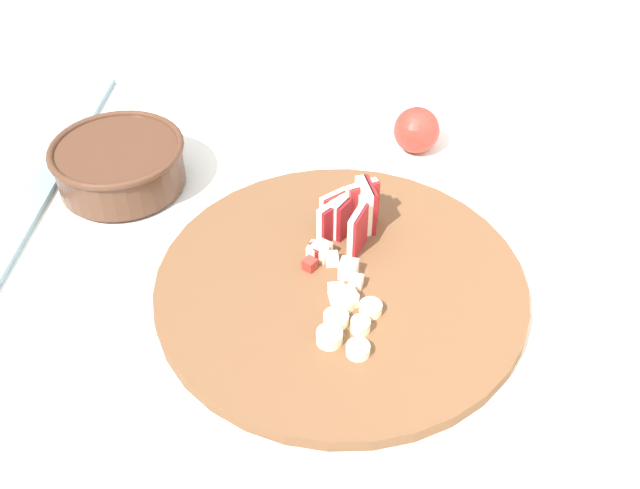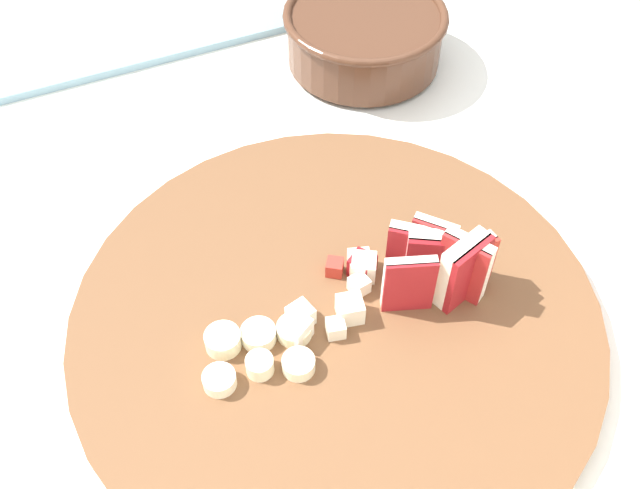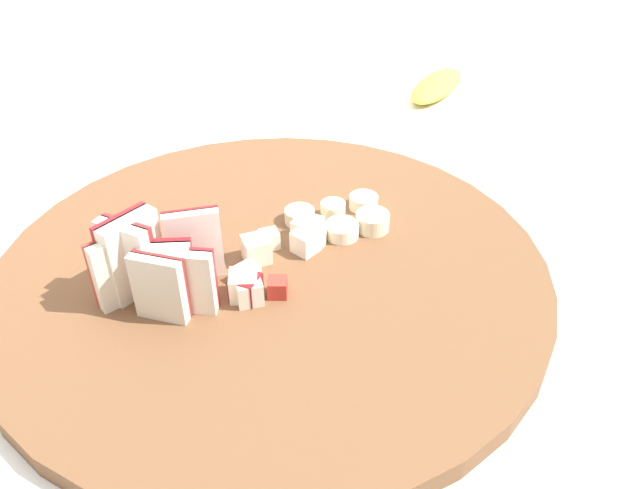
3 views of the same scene
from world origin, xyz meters
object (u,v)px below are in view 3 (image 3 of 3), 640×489
(cutting_board, at_px, (272,270))
(banana_slice_rows, at_px, (339,220))
(apple_dice_pile, at_px, (268,262))
(banana_peel, at_px, (437,85))
(apple_wedge_fan, at_px, (152,265))

(cutting_board, relative_size, banana_slice_rows, 4.54)
(banana_slice_rows, bearing_deg, apple_dice_pile, -165.05)
(banana_slice_rows, distance_m, banana_peel, 0.37)
(cutting_board, height_order, apple_wedge_fan, apple_wedge_fan)
(apple_dice_pile, bearing_deg, cutting_board, 52.25)
(apple_wedge_fan, xyz_separation_m, banana_peel, (0.48, 0.21, -0.04))
(apple_wedge_fan, bearing_deg, banana_slice_rows, 0.34)
(banana_slice_rows, relative_size, banana_peel, 0.74)
(apple_wedge_fan, height_order, banana_slice_rows, apple_wedge_fan)
(cutting_board, distance_m, banana_slice_rows, 0.08)
(apple_dice_pile, height_order, banana_peel, apple_dice_pile)
(apple_dice_pile, xyz_separation_m, banana_slice_rows, (0.08, 0.02, -0.00))
(apple_dice_pile, bearing_deg, apple_wedge_fan, 165.91)
(cutting_board, height_order, apple_dice_pile, apple_dice_pile)
(apple_wedge_fan, distance_m, banana_peel, 0.52)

